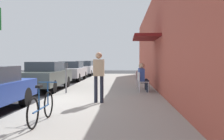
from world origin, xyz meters
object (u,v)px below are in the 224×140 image
(parked_car_1, at_px, (46,76))
(bicycle_0, at_px, (42,107))
(seated_patron_0, at_px, (143,77))
(pedestrian_standing, at_px, (99,73))
(parking_meter, at_px, (66,75))
(parked_car_2, at_px, (71,71))
(cafe_chair_1, at_px, (141,79))
(cafe_chair_2, at_px, (140,78))
(parked_car_3, at_px, (85,68))
(parked_car_4, at_px, (92,67))
(seated_patron_1, at_px, (142,76))
(cafe_chair_0, at_px, (142,81))

(parked_car_1, relative_size, bicycle_0, 2.57)
(parked_car_1, xyz_separation_m, seated_patron_0, (4.94, -1.45, 0.05))
(pedestrian_standing, bearing_deg, parking_meter, 125.47)
(parked_car_2, xyz_separation_m, pedestrian_standing, (3.24, -10.44, 0.36))
(cafe_chair_1, distance_m, cafe_chair_2, 1.12)
(parked_car_3, xyz_separation_m, parking_meter, (1.55, -14.35, 0.12))
(parked_car_4, height_order, seated_patron_1, parked_car_4)
(parked_car_4, bearing_deg, pedestrian_standing, -81.63)
(parked_car_2, distance_m, pedestrian_standing, 10.94)
(parked_car_1, height_order, pedestrian_standing, pedestrian_standing)
(parked_car_4, distance_m, seated_patron_0, 19.77)
(seated_patron_0, xyz_separation_m, cafe_chair_2, (-0.06, 1.94, -0.19))
(parked_car_3, relative_size, seated_patron_1, 3.41)
(parked_car_3, distance_m, parked_car_4, 5.30)
(parked_car_4, height_order, cafe_chair_0, parked_car_4)
(parked_car_4, bearing_deg, parked_car_1, -90.00)
(parked_car_4, distance_m, pedestrian_standing, 22.26)
(cafe_chair_0, xyz_separation_m, seated_patron_0, (0.06, 0.00, 0.19))
(parked_car_1, bearing_deg, seated_patron_1, -7.29)
(cafe_chair_2, distance_m, pedestrian_standing, 5.11)
(bicycle_0, bearing_deg, cafe_chair_1, 67.63)
(parked_car_1, bearing_deg, pedestrian_standing, -53.21)
(parking_meter, bearing_deg, bicycle_0, -82.55)
(seated_patron_0, bearing_deg, parked_car_1, 163.60)
(parking_meter, relative_size, cafe_chair_2, 1.52)
(parking_meter, relative_size, seated_patron_0, 1.02)
(cafe_chair_1, height_order, cafe_chair_2, same)
(bicycle_0, distance_m, seated_patron_1, 7.02)
(cafe_chair_2, bearing_deg, seated_patron_0, -88.36)
(parked_car_3, xyz_separation_m, cafe_chair_0, (4.88, -13.85, -0.14))
(cafe_chair_0, relative_size, seated_patron_1, 0.67)
(cafe_chair_2, relative_size, pedestrian_standing, 0.51)
(parked_car_1, bearing_deg, parked_car_2, 90.00)
(seated_patron_0, bearing_deg, cafe_chair_0, -179.76)
(parking_meter, distance_m, cafe_chair_2, 4.14)
(parked_car_3, height_order, parked_car_4, parked_car_4)
(parked_car_1, height_order, seated_patron_1, parked_car_1)
(cafe_chair_0, xyz_separation_m, seated_patron_1, (0.06, 0.82, 0.19))
(parked_car_2, distance_m, cafe_chair_1, 8.33)
(parked_car_2, relative_size, cafe_chair_1, 5.06)
(parked_car_3, relative_size, cafe_chair_1, 5.06)
(seated_patron_0, height_order, cafe_chair_2, seated_patron_0)
(parked_car_3, distance_m, seated_patron_1, 13.93)
(parked_car_1, height_order, parked_car_3, parked_car_3)
(parked_car_3, height_order, cafe_chair_2, parked_car_3)
(cafe_chair_2, xyz_separation_m, pedestrian_standing, (-1.64, -4.82, 0.50))
(seated_patron_0, bearing_deg, pedestrian_standing, -120.56)
(parking_meter, bearing_deg, cafe_chair_0, 8.67)
(seated_patron_0, height_order, pedestrian_standing, pedestrian_standing)
(seated_patron_0, distance_m, pedestrian_standing, 3.35)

